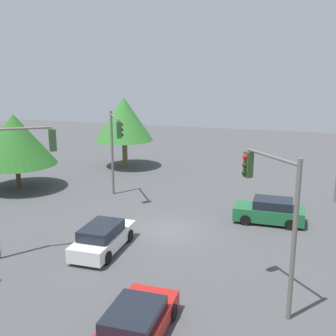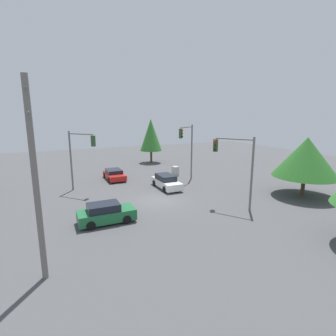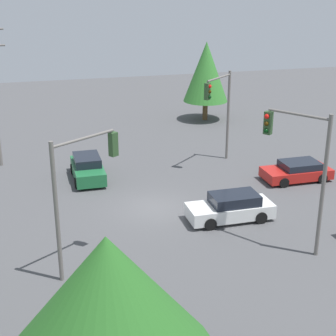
% 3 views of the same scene
% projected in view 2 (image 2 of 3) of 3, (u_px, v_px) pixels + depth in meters
% --- Properties ---
extents(ground_plane, '(80.00, 80.00, 0.00)m').
position_uv_depth(ground_plane, '(158.00, 200.00, 24.21)').
color(ground_plane, '#4C4C4F').
extents(sedan_green, '(1.92, 4.10, 1.48)m').
position_uv_depth(sedan_green, '(106.00, 213.00, 19.15)').
color(sedan_green, '#1E6638').
rests_on(sedan_green, ground_plane).
extents(sedan_red, '(4.21, 2.06, 1.20)m').
position_uv_depth(sedan_red, '(114.00, 175.00, 31.85)').
color(sedan_red, red).
rests_on(sedan_red, ground_plane).
extents(sedan_white, '(4.46, 1.90, 1.42)m').
position_uv_depth(sedan_white, '(166.00, 182.00, 28.14)').
color(sedan_white, silver).
rests_on(sedan_white, ground_plane).
extents(traffic_signal_main, '(1.99, 2.68, 6.60)m').
position_uv_depth(traffic_signal_main, '(188.00, 144.00, 30.36)').
color(traffic_signal_main, slate).
rests_on(traffic_signal_main, ground_plane).
extents(traffic_signal_cross, '(2.97, 2.10, 6.07)m').
position_uv_depth(traffic_signal_cross, '(236.00, 160.00, 21.58)').
color(traffic_signal_cross, slate).
rests_on(traffic_signal_cross, ground_plane).
extents(traffic_signal_aux, '(2.57, 2.31, 6.15)m').
position_uv_depth(traffic_signal_aux, '(80.00, 151.00, 26.15)').
color(traffic_signal_aux, slate).
rests_on(traffic_signal_aux, ground_plane).
extents(utility_pole_tall, '(2.20, 0.28, 9.53)m').
position_uv_depth(utility_pole_tall, '(35.00, 177.00, 11.79)').
color(utility_pole_tall, slate).
rests_on(utility_pole_tall, ground_plane).
extents(electrical_cabinet, '(0.87, 0.67, 1.15)m').
position_uv_depth(electrical_cabinet, '(175.00, 171.00, 33.95)').
color(electrical_cabinet, '#B2B2AD').
rests_on(electrical_cabinet, ground_plane).
extents(tree_right, '(5.98, 5.98, 5.70)m').
position_uv_depth(tree_right, '(306.00, 157.00, 24.86)').
color(tree_right, '#4C3823').
rests_on(tree_right, ground_plane).
extents(tree_far, '(3.51, 3.51, 7.03)m').
position_uv_depth(tree_far, '(151.00, 135.00, 41.93)').
color(tree_far, '#4C3823').
rests_on(tree_far, ground_plane).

